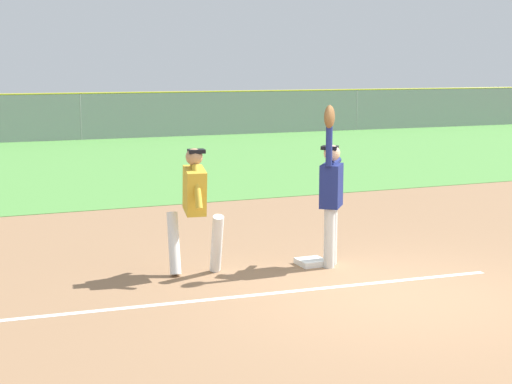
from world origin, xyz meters
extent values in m
plane|color=#936D4C|center=(0.00, 0.00, 0.00)|extent=(71.97, 71.97, 0.00)
cube|color=#549342|center=(0.00, 14.46, 0.01)|extent=(47.89, 14.82, 0.01)
cube|color=white|center=(-4.27, 0.78, 0.00)|extent=(11.98, 0.83, 0.01)
cube|color=white|center=(-0.27, 1.68, 0.04)|extent=(0.38, 0.38, 0.08)
cylinder|color=silver|center=(0.02, 1.61, 0.42)|extent=(0.21, 0.21, 0.85)
cylinder|color=silver|center=(-0.11, 1.46, 0.42)|extent=(0.21, 0.21, 0.85)
cube|color=navy|center=(-0.04, 1.53, 1.15)|extent=(0.48, 0.51, 0.60)
sphere|color=#DBAD84|center=(-0.04, 1.53, 1.60)|extent=(0.32, 0.32, 0.23)
cube|color=black|center=(-0.07, 1.55, 1.68)|extent=(0.30, 0.29, 0.05)
cylinder|color=navy|center=(-0.18, 1.36, 1.76)|extent=(0.13, 0.13, 0.62)
cylinder|color=navy|center=(0.09, 1.71, 1.45)|extent=(0.46, 0.54, 0.09)
ellipsoid|color=brown|center=(-0.18, 1.36, 2.12)|extent=(0.28, 0.31, 0.32)
cylinder|color=white|center=(-1.68, 1.72, 0.42)|extent=(0.22, 0.45, 0.85)
cylinder|color=white|center=(-2.21, 1.97, 0.42)|extent=(0.22, 0.45, 0.85)
cube|color=gold|center=(-1.94, 1.84, 1.15)|extent=(0.34, 0.56, 0.66)
sphere|color=tan|center=(-1.94, 1.84, 1.60)|extent=(0.26, 0.26, 0.23)
cube|color=black|center=(-1.91, 1.84, 1.68)|extent=(0.25, 0.23, 0.05)
cylinder|color=gold|center=(-1.91, 2.06, 1.23)|extent=(0.15, 0.41, 0.58)
cylinder|color=gold|center=(-1.98, 1.63, 1.23)|extent=(0.15, 0.41, 0.58)
sphere|color=white|center=(-0.05, 1.53, 1.67)|extent=(0.07, 0.07, 0.07)
cube|color=#93999E|center=(0.00, 21.87, 0.87)|extent=(47.89, 0.06, 1.74)
cylinder|color=yellow|center=(0.00, 21.87, 1.77)|extent=(47.89, 0.06, 0.06)
cylinder|color=gray|center=(0.00, 21.87, 0.87)|extent=(0.08, 0.08, 1.74)
cylinder|color=gray|center=(11.97, 21.87, 0.87)|extent=(0.08, 0.08, 1.74)
cylinder|color=black|center=(-1.93, 26.82, 0.30)|extent=(0.61, 0.25, 0.60)
cylinder|color=black|center=(-1.84, 24.93, 0.30)|extent=(0.61, 0.25, 0.60)
cube|color=#1E6B33|center=(1.29, 25.65, 0.57)|extent=(4.40, 1.90, 0.55)
cube|color=#2D333D|center=(1.29, 25.65, 1.05)|extent=(2.20, 1.75, 0.40)
cylinder|color=black|center=(2.73, 26.60, 0.30)|extent=(0.60, 0.22, 0.60)
cylinder|color=black|center=(2.74, 24.70, 0.30)|extent=(0.60, 0.22, 0.60)
cylinder|color=black|center=(-0.17, 26.60, 0.30)|extent=(0.60, 0.22, 0.60)
cylinder|color=black|center=(-0.16, 24.70, 0.30)|extent=(0.60, 0.22, 0.60)
cube|color=tan|center=(6.29, 25.92, 0.57)|extent=(4.53, 2.21, 0.55)
cube|color=#2D333D|center=(6.29, 25.92, 1.05)|extent=(2.32, 1.90, 0.40)
cylinder|color=black|center=(7.66, 26.97, 0.30)|extent=(0.61, 0.26, 0.60)
cylinder|color=black|center=(7.80, 25.08, 0.30)|extent=(0.61, 0.26, 0.60)
cylinder|color=black|center=(4.77, 26.76, 0.30)|extent=(0.61, 0.26, 0.60)
cylinder|color=black|center=(4.91, 24.87, 0.30)|extent=(0.61, 0.26, 0.60)
cube|color=white|center=(10.76, 26.08, 0.57)|extent=(4.41, 1.91, 0.55)
cube|color=#2D333D|center=(10.76, 26.08, 1.05)|extent=(2.21, 1.76, 0.40)
cylinder|color=black|center=(12.21, 27.04, 0.30)|extent=(0.60, 0.22, 0.60)
cylinder|color=black|center=(12.22, 25.14, 0.30)|extent=(0.60, 0.22, 0.60)
cylinder|color=black|center=(9.31, 27.03, 0.30)|extent=(0.60, 0.22, 0.60)
cylinder|color=black|center=(9.32, 25.13, 0.30)|extent=(0.60, 0.22, 0.60)
camera|label=1|loc=(-5.09, -7.93, 2.80)|focal=54.45mm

